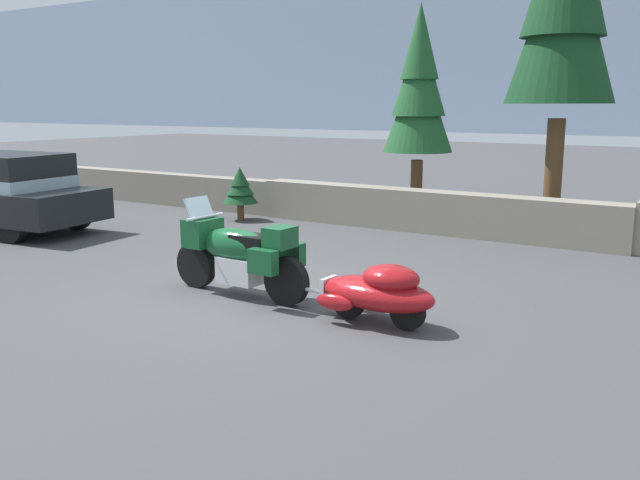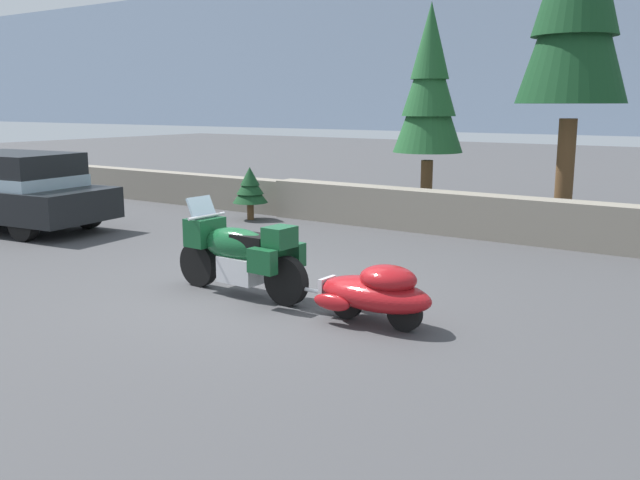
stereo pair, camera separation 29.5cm
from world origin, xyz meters
TOP-DOWN VIEW (x-y plane):
  - ground_plane at (0.00, 0.00)m, footprint 80.00×80.00m
  - stone_guard_wall at (0.47, 5.76)m, footprint 24.00×0.59m
  - touring_motorcycle at (-0.22, -0.22)m, footprint 2.31×0.79m
  - car_shaped_trailer at (2.00, -0.30)m, footprint 2.21×0.80m
  - pine_tree_far_right at (-0.81, 6.91)m, footprint 1.55×1.55m
  - pine_sapling_near at (-4.25, 4.80)m, footprint 0.81×0.81m

SIDE VIEW (x-z plane):
  - ground_plane at x=0.00m, z-range 0.00..0.00m
  - car_shaped_trailer at x=2.00m, z-range 0.03..0.79m
  - stone_guard_wall at x=0.47m, z-range -0.03..0.91m
  - touring_motorcycle at x=-0.22m, z-range -0.04..1.29m
  - pine_sapling_near at x=-4.25m, z-range 0.15..1.38m
  - pine_tree_far_right at x=-0.81m, z-range 0.61..5.43m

